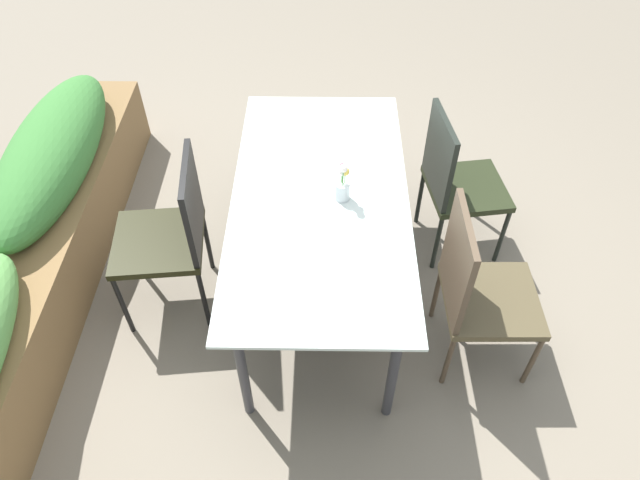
% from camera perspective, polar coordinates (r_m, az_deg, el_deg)
% --- Properties ---
extents(ground_plane, '(12.00, 12.00, 0.00)m').
position_cam_1_polar(ground_plane, '(3.48, 0.15, -5.91)').
color(ground_plane, '#756B5B').
extents(dining_table, '(1.81, 0.91, 0.75)m').
position_cam_1_polar(dining_table, '(3.02, -0.00, 3.48)').
color(dining_table, silver).
rests_on(dining_table, ground).
extents(chair_far_side, '(0.52, 0.52, 0.99)m').
position_cam_1_polar(chair_far_side, '(3.17, -14.35, 0.89)').
color(chair_far_side, black).
rests_on(chair_far_side, ground).
extents(chair_near_right, '(0.51, 0.51, 0.96)m').
position_cam_1_polar(chair_near_right, '(3.50, 13.14, 5.88)').
color(chair_near_right, black).
rests_on(chair_near_right, ground).
extents(chair_near_left, '(0.48, 0.48, 0.99)m').
position_cam_1_polar(chair_near_left, '(2.96, 15.15, -4.52)').
color(chair_near_left, '#4B412A').
rests_on(chair_near_left, ground).
extents(flower_vase, '(0.08, 0.08, 0.23)m').
position_cam_1_polar(flower_vase, '(2.91, 2.25, 5.54)').
color(flower_vase, silver).
rests_on(flower_vase, dining_table).
extents(planter_box, '(3.56, 0.52, 0.79)m').
position_cam_1_polar(planter_box, '(3.51, -27.55, -3.26)').
color(planter_box, brown).
rests_on(planter_box, ground).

